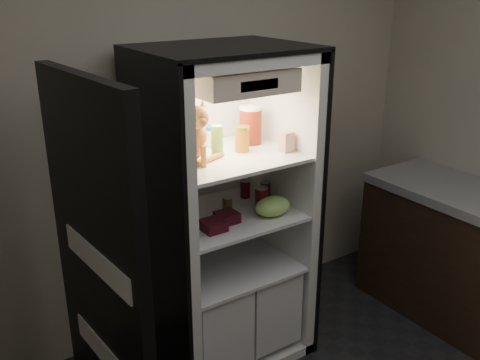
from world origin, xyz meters
The scene contains 16 objects.
room_shell centered at (0.00, 0.00, 1.62)m, with size 3.60×3.60×3.60m.
refrigerator centered at (0.00, 1.38, 0.79)m, with size 0.90×0.72×1.88m.
fridge_door centered at (-0.85, 1.06, 0.91)m, with size 0.12×0.87×1.85m.
tabby_cat centered at (-0.22, 1.32, 1.42)m, with size 0.29×0.34×0.35m.
parmesan_shaker centered at (-0.05, 1.33, 1.38)m, with size 0.07×0.07×0.17m.
mayo_tub centered at (0.01, 1.51, 1.35)m, with size 0.09×0.09×0.12m.
salsa_jar centered at (0.11, 1.33, 1.36)m, with size 0.08×0.08×0.14m.
pepper_jar centered at (0.24, 1.43, 1.40)m, with size 0.13×0.13×0.22m.
cream_carton centered at (0.31, 1.19, 1.35)m, with size 0.07×0.07×0.11m, color white.
soda_can_a centered at (0.22, 1.46, 1.00)m, with size 0.06×0.06×0.11m.
soda_can_b centered at (0.30, 1.37, 1.00)m, with size 0.06×0.06×0.11m.
soda_can_c centered at (0.19, 1.25, 1.01)m, with size 0.08×0.08×0.14m.
condiment_jar centered at (0.03, 1.37, 0.98)m, with size 0.06×0.06×0.08m.
grape_bag centered at (0.20, 1.16, 0.99)m, with size 0.22×0.16×0.11m, color #9BCE60.
berry_box_left centered at (-0.18, 1.17, 0.97)m, with size 0.12×0.12×0.06m, color #540E1F.
berry_box_right centered at (-0.06, 1.22, 0.97)m, with size 0.11×0.11×0.06m, color #540E1F.
Camera 1 is at (-1.50, -1.04, 2.19)m, focal length 40.00 mm.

